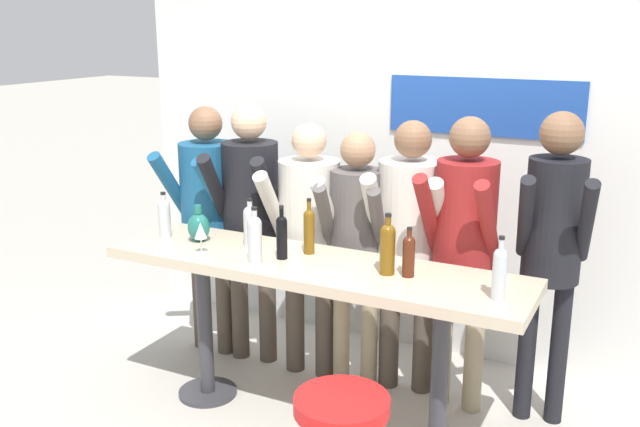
% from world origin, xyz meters
% --- Properties ---
extents(ground_plane, '(40.00, 40.00, 0.00)m').
position_xyz_m(ground_plane, '(0.00, 0.00, 0.00)').
color(ground_plane, '#B2ADA3').
extents(back_wall, '(3.97, 0.12, 2.52)m').
position_xyz_m(back_wall, '(0.01, 1.29, 1.27)').
color(back_wall, silver).
rests_on(back_wall, ground_plane).
extents(tasting_table, '(2.37, 0.60, 0.98)m').
position_xyz_m(tasting_table, '(0.00, 0.00, 0.83)').
color(tasting_table, beige).
rests_on(tasting_table, ground_plane).
extents(person_far_left, '(0.46, 0.55, 1.70)m').
position_xyz_m(person_far_left, '(-1.07, 0.54, 1.05)').
color(person_far_left, '#473D33').
rests_on(person_far_left, ground_plane).
extents(person_left, '(0.50, 0.60, 1.74)m').
position_xyz_m(person_left, '(-0.73, 0.54, 1.08)').
color(person_left, '#473D33').
rests_on(person_left, ground_plane).
extents(person_center_left, '(0.48, 0.56, 1.65)m').
position_xyz_m(person_center_left, '(-0.30, 0.54, 1.01)').
color(person_center_left, '#473D33').
rests_on(person_center_left, ground_plane).
extents(person_center, '(0.45, 0.55, 1.61)m').
position_xyz_m(person_center, '(0.02, 0.54, 1.00)').
color(person_center, gray).
rests_on(person_center, ground_plane).
extents(person_center_right, '(0.52, 0.60, 1.69)m').
position_xyz_m(person_center_right, '(0.33, 0.62, 1.04)').
color(person_center_right, '#473D33').
rests_on(person_center_right, ground_plane).
extents(person_right, '(0.42, 0.54, 1.74)m').
position_xyz_m(person_right, '(0.68, 0.55, 1.09)').
color(person_right, gray).
rests_on(person_right, ground_plane).
extents(person_far_right, '(0.44, 0.57, 1.79)m').
position_xyz_m(person_far_right, '(1.14, 0.63, 1.13)').
color(person_far_right, black).
rests_on(person_far_right, ground_plane).
extents(wine_bottle_0, '(0.06, 0.06, 0.30)m').
position_xyz_m(wine_bottle_0, '(-0.18, -0.02, 1.11)').
color(wine_bottle_0, black).
rests_on(wine_bottle_0, tasting_table).
extents(wine_bottle_1, '(0.08, 0.08, 0.28)m').
position_xyz_m(wine_bottle_1, '(-0.45, 0.09, 1.11)').
color(wine_bottle_1, '#B7BCC1').
rests_on(wine_bottle_1, tasting_table).
extents(wine_bottle_2, '(0.06, 0.06, 0.26)m').
position_xyz_m(wine_bottle_2, '(0.54, 0.02, 1.10)').
color(wine_bottle_2, '#4C1E0F').
rests_on(wine_bottle_2, tasting_table).
extents(wine_bottle_3, '(0.07, 0.07, 0.31)m').
position_xyz_m(wine_bottle_3, '(1.02, -0.08, 1.12)').
color(wine_bottle_3, '#B7BCC1').
rests_on(wine_bottle_3, tasting_table).
extents(wine_bottle_4, '(0.06, 0.06, 0.32)m').
position_xyz_m(wine_bottle_4, '(-0.09, 0.12, 1.12)').
color(wine_bottle_4, brown).
rests_on(wine_bottle_4, tasting_table).
extents(wine_bottle_5, '(0.07, 0.07, 0.28)m').
position_xyz_m(wine_bottle_5, '(-1.00, 0.01, 1.11)').
color(wine_bottle_5, '#B7BCC1').
rests_on(wine_bottle_5, tasting_table).
extents(wine_bottle_6, '(0.08, 0.08, 0.32)m').
position_xyz_m(wine_bottle_6, '(0.43, 0.01, 1.13)').
color(wine_bottle_6, brown).
rests_on(wine_bottle_6, tasting_table).
extents(wine_bottle_7, '(0.08, 0.08, 0.31)m').
position_xyz_m(wine_bottle_7, '(-0.28, -0.13, 1.12)').
color(wine_bottle_7, '#B7BCC1').
rests_on(wine_bottle_7, tasting_table).
extents(wine_glass_0, '(0.07, 0.07, 0.18)m').
position_xyz_m(wine_glass_0, '(-0.63, -0.14, 1.10)').
color(wine_glass_0, silver).
rests_on(wine_glass_0, tasting_table).
extents(decorative_vase, '(0.13, 0.13, 0.22)m').
position_xyz_m(decorative_vase, '(-0.77, 0.04, 1.07)').
color(decorative_vase, '#1E665B').
rests_on(decorative_vase, tasting_table).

